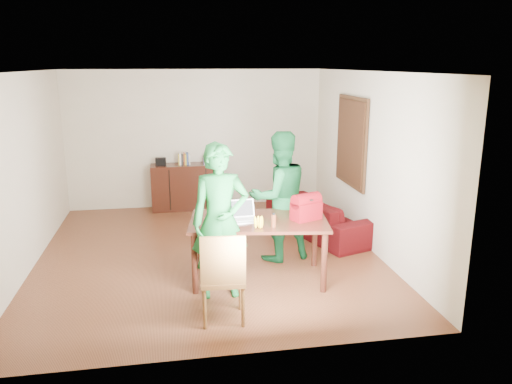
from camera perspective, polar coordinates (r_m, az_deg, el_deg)
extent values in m
cube|color=#421E10|center=(7.69, -5.43, -7.41)|extent=(5.00, 5.50, 0.10)
cube|color=white|center=(7.13, -5.98, 13.94)|extent=(5.00, 5.50, 0.10)
cube|color=beige|center=(10.04, -6.91, 6.05)|extent=(5.00, 0.10, 2.70)
cube|color=beige|center=(4.59, -3.04, -4.12)|extent=(5.00, 0.10, 2.70)
cube|color=beige|center=(7.55, -25.38, 1.93)|extent=(0.10, 5.50, 2.70)
cube|color=beige|center=(7.88, 13.16, 3.44)|extent=(0.10, 5.50, 2.70)
cube|color=#3F2614|center=(8.45, 10.84, 5.68)|extent=(0.04, 1.28, 1.48)
cube|color=#4E2D17|center=(8.44, 10.65, 5.68)|extent=(0.01, 1.18, 1.36)
cube|color=black|center=(9.92, -7.81, 0.61)|extent=(1.40, 0.45, 0.90)
cube|color=black|center=(9.80, -10.84, 3.44)|extent=(0.20, 0.14, 0.14)
cube|color=#ACADB6|center=(9.83, -5.29, 3.66)|extent=(0.24, 0.22, 0.14)
ellipsoid|color=#1B25B1|center=(9.81, -5.31, 4.27)|extent=(0.14, 0.14, 0.07)
cube|color=black|center=(6.53, 0.30, -3.33)|extent=(1.90, 1.24, 0.04)
cylinder|color=black|center=(6.30, -7.02, -8.15)|extent=(0.08, 0.08, 0.79)
cylinder|color=black|center=(6.36, 7.80, -7.98)|extent=(0.08, 0.08, 0.79)
cylinder|color=black|center=(7.08, -6.40, -5.53)|extent=(0.08, 0.08, 0.79)
cylinder|color=black|center=(7.13, 6.72, -5.40)|extent=(0.08, 0.08, 0.79)
cube|color=brown|center=(5.63, -3.82, -9.85)|extent=(0.51, 0.49, 0.05)
cube|color=brown|center=(5.32, -3.78, -7.87)|extent=(0.48, 0.06, 0.55)
imported|color=#166329|center=(6.05, -4.11, -3.36)|extent=(0.70, 0.46, 1.92)
imported|color=#145E2D|center=(7.20, 2.66, -0.51)|extent=(1.07, 0.92, 1.89)
cube|color=white|center=(6.45, -1.40, -3.28)|extent=(0.37, 0.28, 0.02)
cube|color=black|center=(6.41, -1.41, -2.19)|extent=(0.36, 0.12, 0.22)
cylinder|color=#582614|center=(6.21, 2.02, -3.22)|extent=(0.08, 0.08, 0.18)
cube|color=#6B0707|center=(6.52, 5.75, -1.97)|extent=(0.43, 0.34, 0.28)
imported|color=#400814|center=(8.53, 7.32, -2.57)|extent=(1.52, 2.37, 0.64)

